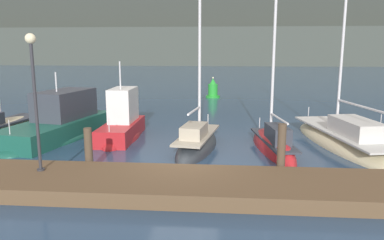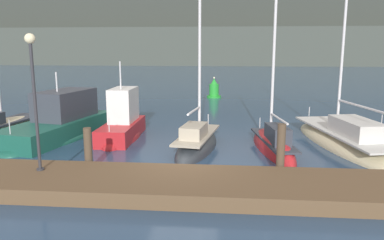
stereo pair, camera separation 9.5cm
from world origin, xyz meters
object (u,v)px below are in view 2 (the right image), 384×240
(sailboat_berth_6, at_px, (344,143))
(channel_buoy, at_px, (214,90))
(sailboat_berth_5, at_px, (273,148))
(sailboat_berth_4, at_px, (197,146))
(motorboat_berth_3, at_px, (122,129))
(motorboat_berth_2, at_px, (60,128))
(dock_lamppost, at_px, (33,81))

(sailboat_berth_6, relative_size, channel_buoy, 6.12)
(sailboat_berth_5, relative_size, sailboat_berth_6, 0.70)
(sailboat_berth_4, distance_m, sailboat_berth_6, 6.63)
(motorboat_berth_3, bearing_deg, channel_buoy, 75.78)
(motorboat_berth_2, xyz_separation_m, dock_lamppost, (2.20, -6.26, 2.86))
(sailboat_berth_4, xyz_separation_m, sailboat_berth_5, (3.27, 0.12, -0.01))
(sailboat_berth_4, height_order, sailboat_berth_5, sailboat_berth_4)
(sailboat_berth_5, xyz_separation_m, sailboat_berth_6, (3.26, 1.02, 0.03))
(sailboat_berth_4, xyz_separation_m, sailboat_berth_6, (6.53, 1.14, 0.02))
(dock_lamppost, bearing_deg, sailboat_berth_4, 44.09)
(sailboat_berth_6, distance_m, dock_lamppost, 13.02)
(sailboat_berth_5, relative_size, channel_buoy, 4.31)
(motorboat_berth_3, xyz_separation_m, sailboat_berth_6, (10.32, -0.61, -0.29))
(sailboat_berth_6, xyz_separation_m, dock_lamppost, (-11.26, -5.72, 3.17))
(channel_buoy, bearing_deg, sailboat_berth_5, -79.71)
(sailboat_berth_4, distance_m, sailboat_berth_5, 3.27)
(motorboat_berth_2, bearing_deg, sailboat_berth_5, -8.69)
(sailboat_berth_4, bearing_deg, channel_buoy, 89.51)
(sailboat_berth_4, bearing_deg, motorboat_berth_3, 155.13)
(sailboat_berth_4, height_order, dock_lamppost, sailboat_berth_4)
(motorboat_berth_2, height_order, dock_lamppost, dock_lamppost)
(motorboat_berth_3, height_order, sailboat_berth_6, sailboat_berth_6)
(motorboat_berth_3, relative_size, sailboat_berth_6, 0.43)
(motorboat_berth_3, bearing_deg, motorboat_berth_2, -178.64)
(sailboat_berth_5, height_order, dock_lamppost, sailboat_berth_5)
(motorboat_berth_2, bearing_deg, motorboat_berth_3, 1.36)
(motorboat_berth_3, distance_m, channel_buoy, 16.04)
(sailboat_berth_4, relative_size, channel_buoy, 4.46)
(sailboat_berth_5, bearing_deg, sailboat_berth_4, -177.82)
(sailboat_berth_5, xyz_separation_m, channel_buoy, (-3.12, 17.18, 0.55))
(motorboat_berth_2, relative_size, sailboat_berth_5, 0.98)
(sailboat_berth_5, bearing_deg, sailboat_berth_6, 17.35)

